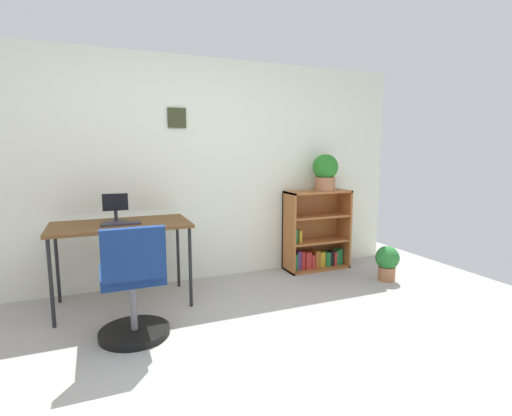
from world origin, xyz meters
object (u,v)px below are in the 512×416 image
keyboard (121,224)px  bookshelf_low (315,235)px  desk (121,229)px  monitor (116,209)px  office_chair (133,290)px  potted_plant_on_shelf (325,171)px  potted_plant_floor (387,261)px

keyboard → bookshelf_low: bookshelf_low is taller
desk → keyboard: bearing=-93.1°
monitor → keyboard: bearing=-77.4°
monitor → keyboard: size_ratio=0.79×
office_chair → desk: bearing=92.0°
office_chair → potted_plant_on_shelf: potted_plant_on_shelf is taller
bookshelf_low → office_chair: bearing=-154.5°
potted_plant_on_shelf → office_chair: bearing=-156.6°
keyboard → office_chair: 0.75m
bookshelf_low → potted_plant_on_shelf: size_ratio=2.22×
desk → office_chair: office_chair is taller
potted_plant_floor → keyboard: bearing=173.1°
bookshelf_low → potted_plant_on_shelf: 0.76m
keyboard → potted_plant_on_shelf: (2.25, 0.31, 0.39)m
keyboard → office_chair: office_chair is taller
desk → keyboard: keyboard is taller
office_chair → bookshelf_low: bearing=25.5°
desk → monitor: monitor is taller
keyboard → desk: bearing=86.9°
potted_plant_floor → desk: bearing=171.6°
bookshelf_low → desk: bearing=-172.2°
monitor → potted_plant_on_shelf: 2.31m
desk → potted_plant_on_shelf: (2.25, 0.24, 0.45)m
potted_plant_on_shelf → potted_plant_floor: 1.20m
desk → potted_plant_floor: 2.72m
desk → monitor: (-0.03, 0.06, 0.17)m
bookshelf_low → potted_plant_floor: size_ratio=2.47×
desk → monitor: 0.19m
office_chair → bookshelf_low: size_ratio=0.95×
desk → bookshelf_low: 2.20m
monitor → keyboard: monitor is taller
office_chair → potted_plant_on_shelf: (2.22, 0.96, 0.77)m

